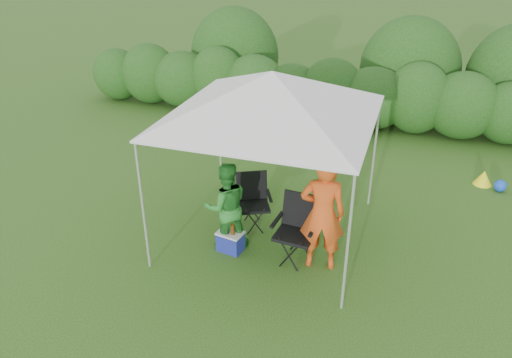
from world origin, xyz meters
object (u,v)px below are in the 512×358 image
(canopy, at_px, (272,95))
(man, at_px, (322,214))
(chair_right, at_px, (297,225))
(woman, at_px, (226,206))
(cooler, at_px, (230,241))
(chair_left, at_px, (253,197))

(canopy, distance_m, man, 1.93)
(chair_right, bearing_deg, man, -8.84)
(man, xyz_separation_m, woman, (-1.55, 0.03, -0.18))
(chair_right, height_order, cooler, chair_right)
(chair_right, bearing_deg, chair_left, 149.66)
(chair_left, height_order, man, man)
(man, bearing_deg, canopy, -41.75)
(chair_right, height_order, man, man)
(chair_right, distance_m, chair_left, 1.19)
(canopy, bearing_deg, chair_left, 156.70)
(canopy, distance_m, cooler, 2.44)
(woman, bearing_deg, man, 146.29)
(canopy, xyz_separation_m, woman, (-0.55, -0.60, -1.71))
(chair_left, distance_m, cooler, 0.94)
(chair_right, xyz_separation_m, man, (0.39, -0.10, 0.33))
(chair_right, distance_m, cooler, 1.15)
(canopy, bearing_deg, cooler, -122.79)
(woman, relative_size, cooler, 3.31)
(chair_left, bearing_deg, cooler, -122.39)
(chair_right, bearing_deg, canopy, 143.72)
(canopy, height_order, woman, canopy)
(chair_left, bearing_deg, canopy, -49.61)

